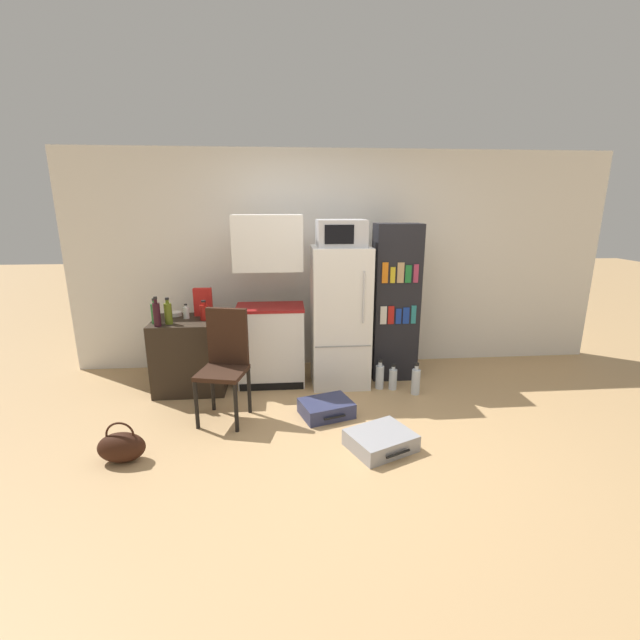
{
  "coord_description": "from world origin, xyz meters",
  "views": [
    {
      "loc": [
        -0.51,
        -3.12,
        1.92
      ],
      "look_at": [
        -0.17,
        0.85,
        0.85
      ],
      "focal_mm": 24.0,
      "sensor_mm": 36.0,
      "label": 1
    }
  ],
  "objects_px": {
    "refrigerator": "(340,317)",
    "bottle_green_tall": "(155,313)",
    "microwave": "(341,233)",
    "cereal_box": "(203,302)",
    "water_bottle_back": "(380,376)",
    "bottle_milk_white": "(186,312)",
    "bottle_ketchup_red": "(204,312)",
    "water_bottle_middle": "(393,379)",
    "water_bottle_front": "(416,381)",
    "bookshelf": "(395,303)",
    "suitcase_small_flat": "(326,408)",
    "bottle_olive_oil": "(168,313)",
    "chair": "(225,356)",
    "side_table": "(191,354)",
    "kitchen_hutch": "(270,310)",
    "handbag": "(122,447)",
    "bowl": "(175,314)",
    "suitcase_large_flat": "(381,440)",
    "bottle_wine_dark": "(157,314)"
  },
  "relations": [
    {
      "from": "kitchen_hutch",
      "to": "side_table",
      "type": "bearing_deg",
      "value": -174.65
    },
    {
      "from": "bottle_ketchup_red",
      "to": "microwave",
      "type": "bearing_deg",
      "value": 1.95
    },
    {
      "from": "bookshelf",
      "to": "cereal_box",
      "type": "height_order",
      "value": "bookshelf"
    },
    {
      "from": "microwave",
      "to": "suitcase_large_flat",
      "type": "relative_size",
      "value": 0.81
    },
    {
      "from": "microwave",
      "to": "suitcase_large_flat",
      "type": "height_order",
      "value": "microwave"
    },
    {
      "from": "bowl",
      "to": "chair",
      "type": "relative_size",
      "value": 0.14
    },
    {
      "from": "cereal_box",
      "to": "water_bottle_front",
      "type": "xyz_separation_m",
      "value": [
        2.23,
        -0.53,
        -0.77
      ]
    },
    {
      "from": "suitcase_small_flat",
      "to": "microwave",
      "type": "bearing_deg",
      "value": 56.27
    },
    {
      "from": "cereal_box",
      "to": "bottle_milk_white",
      "type": "bearing_deg",
      "value": -144.33
    },
    {
      "from": "side_table",
      "to": "suitcase_small_flat",
      "type": "height_order",
      "value": "side_table"
    },
    {
      "from": "water_bottle_back",
      "to": "handbag",
      "type": "bearing_deg",
      "value": -152.64
    },
    {
      "from": "refrigerator",
      "to": "water_bottle_middle",
      "type": "xyz_separation_m",
      "value": [
        0.55,
        -0.25,
        -0.64
      ]
    },
    {
      "from": "bottle_olive_oil",
      "to": "cereal_box",
      "type": "bearing_deg",
      "value": 47.27
    },
    {
      "from": "bottle_milk_white",
      "to": "cereal_box",
      "type": "distance_m",
      "value": 0.21
    },
    {
      "from": "bottle_milk_white",
      "to": "water_bottle_middle",
      "type": "xyz_separation_m",
      "value": [
        2.18,
        -0.27,
        -0.71
      ]
    },
    {
      "from": "bottle_milk_white",
      "to": "suitcase_small_flat",
      "type": "relative_size",
      "value": 0.29
    },
    {
      "from": "cereal_box",
      "to": "bottle_wine_dark",
      "type": "bearing_deg",
      "value": -133.44
    },
    {
      "from": "chair",
      "to": "water_bottle_back",
      "type": "height_order",
      "value": "chair"
    },
    {
      "from": "bottle_milk_white",
      "to": "water_bottle_middle",
      "type": "distance_m",
      "value": 2.31
    },
    {
      "from": "water_bottle_back",
      "to": "suitcase_small_flat",
      "type": "bearing_deg",
      "value": -138.35
    },
    {
      "from": "suitcase_large_flat",
      "to": "water_bottle_middle",
      "type": "xyz_separation_m",
      "value": [
        0.39,
        1.13,
        0.05
      ]
    },
    {
      "from": "bottle_green_tall",
      "to": "refrigerator",
      "type": "bearing_deg",
      "value": 4.48
    },
    {
      "from": "bookshelf",
      "to": "water_bottle_front",
      "type": "height_order",
      "value": "bookshelf"
    },
    {
      "from": "side_table",
      "to": "water_bottle_back",
      "type": "xyz_separation_m",
      "value": [
        2.01,
        -0.19,
        -0.25
      ]
    },
    {
      "from": "cereal_box",
      "to": "water_bottle_back",
      "type": "relative_size",
      "value": 0.91
    },
    {
      "from": "kitchen_hutch",
      "to": "handbag",
      "type": "height_order",
      "value": "kitchen_hutch"
    },
    {
      "from": "kitchen_hutch",
      "to": "bottle_green_tall",
      "type": "xyz_separation_m",
      "value": [
        -1.14,
        -0.21,
        0.05
      ]
    },
    {
      "from": "kitchen_hutch",
      "to": "water_bottle_back",
      "type": "relative_size",
      "value": 5.57
    },
    {
      "from": "water_bottle_front",
      "to": "bookshelf",
      "type": "bearing_deg",
      "value": 103.72
    },
    {
      "from": "water_bottle_back",
      "to": "microwave",
      "type": "bearing_deg",
      "value": 152.81
    },
    {
      "from": "bookshelf",
      "to": "refrigerator",
      "type": "bearing_deg",
      "value": -169.29
    },
    {
      "from": "bottle_olive_oil",
      "to": "suitcase_small_flat",
      "type": "height_order",
      "value": "bottle_olive_oil"
    },
    {
      "from": "suitcase_small_flat",
      "to": "water_bottle_back",
      "type": "distance_m",
      "value": 0.85
    },
    {
      "from": "bottle_green_tall",
      "to": "chair",
      "type": "distance_m",
      "value": 0.97
    },
    {
      "from": "bookshelf",
      "to": "water_bottle_front",
      "type": "distance_m",
      "value": 0.89
    },
    {
      "from": "microwave",
      "to": "cereal_box",
      "type": "relative_size",
      "value": 1.66
    },
    {
      "from": "bottle_milk_white",
      "to": "refrigerator",
      "type": "bearing_deg",
      "value": -0.91
    },
    {
      "from": "microwave",
      "to": "bottle_ketchup_red",
      "type": "relative_size",
      "value": 2.39
    },
    {
      "from": "bottle_olive_oil",
      "to": "refrigerator",
      "type": "bearing_deg",
      "value": 5.64
    },
    {
      "from": "suitcase_large_flat",
      "to": "water_bottle_front",
      "type": "xyz_separation_m",
      "value": [
        0.6,
        1.0,
        0.08
      ]
    },
    {
      "from": "microwave",
      "to": "bottle_green_tall",
      "type": "xyz_separation_m",
      "value": [
        -1.89,
        -0.15,
        -0.77
      ]
    },
    {
      "from": "refrigerator",
      "to": "bottle_green_tall",
      "type": "height_order",
      "value": "refrigerator"
    },
    {
      "from": "bookshelf",
      "to": "suitcase_large_flat",
      "type": "height_order",
      "value": "bookshelf"
    },
    {
      "from": "bottle_milk_white",
      "to": "bottle_ketchup_red",
      "type": "relative_size",
      "value": 0.75
    },
    {
      "from": "water_bottle_middle",
      "to": "kitchen_hutch",
      "type": "bearing_deg",
      "value": 166.83
    },
    {
      "from": "bottle_wine_dark",
      "to": "water_bottle_front",
      "type": "height_order",
      "value": "bottle_wine_dark"
    },
    {
      "from": "bottle_olive_oil",
      "to": "chair",
      "type": "distance_m",
      "value": 0.86
    },
    {
      "from": "bowl",
      "to": "kitchen_hutch",
      "type": "bearing_deg",
      "value": -5.51
    },
    {
      "from": "kitchen_hutch",
      "to": "microwave",
      "type": "relative_size",
      "value": 3.67
    },
    {
      "from": "bowl",
      "to": "cereal_box",
      "type": "distance_m",
      "value": 0.34
    }
  ]
}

